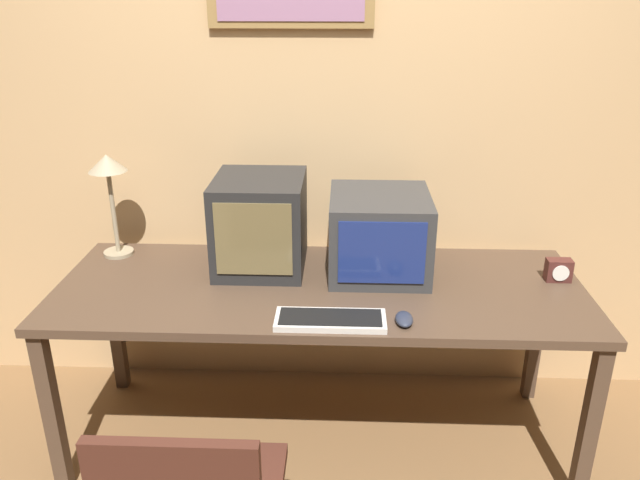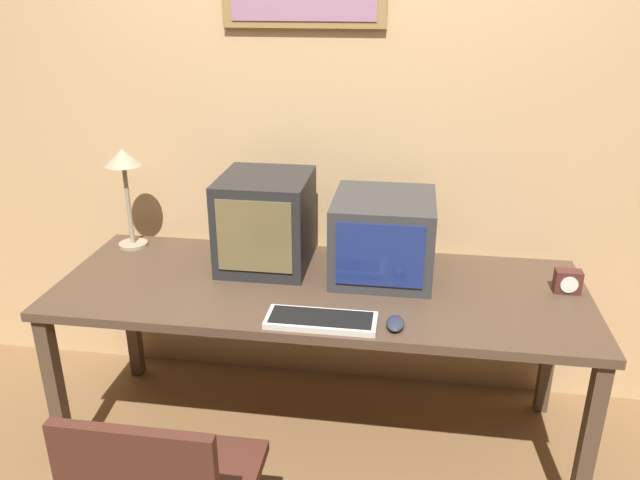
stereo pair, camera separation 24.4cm
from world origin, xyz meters
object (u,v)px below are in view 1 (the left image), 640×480
(mouse_near_keyboard, at_px, (404,319))
(desk_lamp, at_px, (109,177))
(monitor_right, at_px, (379,234))
(keyboard_main, at_px, (330,320))
(desk_clock, at_px, (559,270))
(monitor_left, at_px, (260,223))

(mouse_near_keyboard, bearing_deg, desk_lamp, 155.23)
(monitor_right, bearing_deg, keyboard_main, -112.61)
(monitor_right, relative_size, keyboard_main, 1.11)
(monitor_right, xyz_separation_m, desk_clock, (0.73, -0.07, -0.12))
(keyboard_main, distance_m, desk_lamp, 1.18)
(mouse_near_keyboard, relative_size, desk_lamp, 0.24)
(monitor_right, height_order, keyboard_main, monitor_right)
(monitor_right, bearing_deg, mouse_near_keyboard, -80.61)
(monitor_left, xyz_separation_m, monitor_right, (0.50, -0.02, -0.03))
(monitor_right, bearing_deg, desk_clock, -5.53)
(monitor_left, bearing_deg, desk_lamp, 171.64)
(mouse_near_keyboard, distance_m, desk_clock, 0.76)
(monitor_left, bearing_deg, mouse_near_keyboard, -39.47)
(keyboard_main, distance_m, mouse_near_keyboard, 0.26)
(desk_clock, bearing_deg, desk_lamp, 174.18)
(monitor_left, xyz_separation_m, mouse_near_keyboard, (0.57, -0.47, -0.18))
(keyboard_main, xyz_separation_m, mouse_near_keyboard, (0.26, 0.01, 0.00))
(desk_clock, bearing_deg, mouse_near_keyboard, -150.24)
(desk_clock, bearing_deg, monitor_left, 175.55)
(monitor_right, height_order, desk_clock, monitor_right)
(desk_clock, bearing_deg, keyboard_main, -157.31)
(monitor_left, relative_size, keyboard_main, 1.03)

